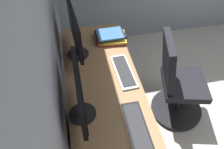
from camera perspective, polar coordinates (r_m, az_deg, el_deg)
name	(u,v)px	position (r m, az deg, el deg)	size (l,w,h in m)	color
wall_back	(40,85)	(1.17, -17.75, -2.62)	(4.57, 0.10, 2.60)	#8C939E
desk	(106,100)	(1.87, -1.51, -6.48)	(1.93, 0.62, 0.73)	#936D47
drawer_pedestal	(108,141)	(2.02, -0.99, -16.47)	(0.40, 0.51, 0.69)	#936D47
monitor_primary	(75,32)	(2.01, -9.30, 10.56)	(0.55, 0.20, 0.44)	black
monitor_secondary	(80,93)	(1.51, -8.15, -4.72)	(0.56, 0.20, 0.43)	black
keyboard_main	(137,127)	(1.64, 6.34, -13.02)	(0.42, 0.14, 0.02)	black
keyboard_spare	(124,71)	(1.97, 2.99, 0.83)	(0.43, 0.16, 0.02)	silver
book_stack_near	(111,37)	(2.29, -0.34, 9.61)	(0.27, 0.32, 0.08)	#B2383D
office_chair	(177,84)	(2.33, 16.17, -2.29)	(0.56, 0.59, 0.97)	black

